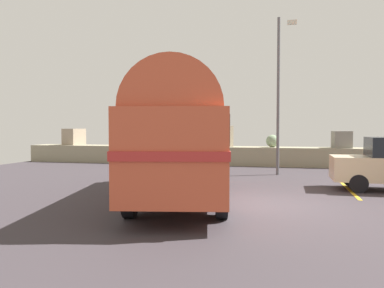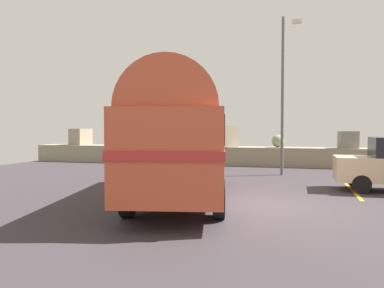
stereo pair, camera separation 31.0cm
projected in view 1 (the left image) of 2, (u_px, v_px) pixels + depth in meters
The scene contains 4 objects.
ground at pixel (266, 205), 10.83m from camera, with size 32.00×26.00×0.02m.
breakwater at pixel (276, 154), 22.26m from camera, with size 31.36×2.00×2.35m.
vintage_coach at pixel (182, 133), 11.74m from camera, with size 4.06×8.89×3.70m.
lamp_post at pixel (280, 88), 17.80m from camera, with size 0.89×0.80×7.31m.
Camera 1 is at (0.47, -10.95, 2.18)m, focal length 35.77 mm.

